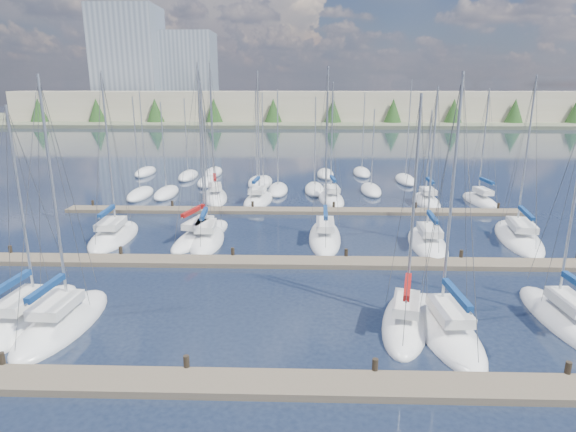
{
  "coord_description": "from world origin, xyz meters",
  "views": [
    {
      "loc": [
        0.86,
        -15.05,
        11.95
      ],
      "look_at": [
        0.0,
        14.0,
        4.0
      ],
      "focal_mm": 30.0,
      "sensor_mm": 36.0,
      "label": 1
    }
  ],
  "objects_px": {
    "sailboat_r": "(480,201)",
    "sailboat_p": "(331,199)",
    "sailboat_k": "(325,237)",
    "sailboat_b": "(29,318)",
    "sailboat_e": "(445,328)",
    "sailboat_n": "(215,196)",
    "sailboat_c": "(63,322)",
    "sailboat_i": "(201,235)",
    "sailboat_f": "(563,319)",
    "sailboat_q": "(426,201)",
    "sailboat_o": "(258,200)",
    "sailboat_m": "(518,238)",
    "sailboat_d": "(405,321)",
    "sailboat_l": "(427,243)",
    "sailboat_h": "(114,236)",
    "sailboat_j": "(207,239)"
  },
  "relations": [
    {
      "from": "sailboat_r",
      "to": "sailboat_p",
      "type": "distance_m",
      "value": 15.55
    },
    {
      "from": "sailboat_k",
      "to": "sailboat_b",
      "type": "bearing_deg",
      "value": -136.32
    },
    {
      "from": "sailboat_e",
      "to": "sailboat_n",
      "type": "bearing_deg",
      "value": 116.75
    },
    {
      "from": "sailboat_p",
      "to": "sailboat_c",
      "type": "height_order",
      "value": "sailboat_c"
    },
    {
      "from": "sailboat_b",
      "to": "sailboat_i",
      "type": "xyz_separation_m",
      "value": [
        6.13,
        14.4,
        0.02
      ]
    },
    {
      "from": "sailboat_f",
      "to": "sailboat_b",
      "type": "bearing_deg",
      "value": 179.3
    },
    {
      "from": "sailboat_q",
      "to": "sailboat_b",
      "type": "bearing_deg",
      "value": -134.98
    },
    {
      "from": "sailboat_f",
      "to": "sailboat_e",
      "type": "height_order",
      "value": "sailboat_e"
    },
    {
      "from": "sailboat_o",
      "to": "sailboat_c",
      "type": "bearing_deg",
      "value": -99.05
    },
    {
      "from": "sailboat_m",
      "to": "sailboat_k",
      "type": "bearing_deg",
      "value": -168.84
    },
    {
      "from": "sailboat_m",
      "to": "sailboat_f",
      "type": "height_order",
      "value": "sailboat_m"
    },
    {
      "from": "sailboat_d",
      "to": "sailboat_l",
      "type": "xyz_separation_m",
      "value": [
        4.34,
        12.87,
        -0.01
      ]
    },
    {
      "from": "sailboat_b",
      "to": "sailboat_d",
      "type": "bearing_deg",
      "value": 3.77
    },
    {
      "from": "sailboat_o",
      "to": "sailboat_i",
      "type": "height_order",
      "value": "sailboat_i"
    },
    {
      "from": "sailboat_m",
      "to": "sailboat_l",
      "type": "relative_size",
      "value": 1.07
    },
    {
      "from": "sailboat_q",
      "to": "sailboat_h",
      "type": "bearing_deg",
      "value": -154.96
    },
    {
      "from": "sailboat_b",
      "to": "sailboat_j",
      "type": "bearing_deg",
      "value": 66.85
    },
    {
      "from": "sailboat_o",
      "to": "sailboat_k",
      "type": "bearing_deg",
      "value": -56.1
    },
    {
      "from": "sailboat_e",
      "to": "sailboat_b",
      "type": "bearing_deg",
      "value": 175.36
    },
    {
      "from": "sailboat_c",
      "to": "sailboat_i",
      "type": "xyz_separation_m",
      "value": [
        4.09,
        14.87,
        0.02
      ]
    },
    {
      "from": "sailboat_e",
      "to": "sailboat_j",
      "type": "distance_m",
      "value": 20.35
    },
    {
      "from": "sailboat_b",
      "to": "sailboat_i",
      "type": "relative_size",
      "value": 0.82
    },
    {
      "from": "sailboat_b",
      "to": "sailboat_f",
      "type": "relative_size",
      "value": 0.99
    },
    {
      "from": "sailboat_f",
      "to": "sailboat_o",
      "type": "bearing_deg",
      "value": 122.86
    },
    {
      "from": "sailboat_r",
      "to": "sailboat_d",
      "type": "xyz_separation_m",
      "value": [
        -13.31,
        -26.88,
        -0.0
      ]
    },
    {
      "from": "sailboat_r",
      "to": "sailboat_i",
      "type": "relative_size",
      "value": 0.86
    },
    {
      "from": "sailboat_o",
      "to": "sailboat_j",
      "type": "distance_m",
      "value": 13.64
    },
    {
      "from": "sailboat_b",
      "to": "sailboat_e",
      "type": "distance_m",
      "value": 21.47
    },
    {
      "from": "sailboat_o",
      "to": "sailboat_e",
      "type": "distance_m",
      "value": 29.82
    },
    {
      "from": "sailboat_e",
      "to": "sailboat_q",
      "type": "height_order",
      "value": "sailboat_e"
    },
    {
      "from": "sailboat_p",
      "to": "sailboat_h",
      "type": "bearing_deg",
      "value": -148.05
    },
    {
      "from": "sailboat_k",
      "to": "sailboat_l",
      "type": "relative_size",
      "value": 1.11
    },
    {
      "from": "sailboat_p",
      "to": "sailboat_o",
      "type": "relative_size",
      "value": 0.93
    },
    {
      "from": "sailboat_h",
      "to": "sailboat_l",
      "type": "bearing_deg",
      "value": -5.12
    },
    {
      "from": "sailboat_c",
      "to": "sailboat_l",
      "type": "relative_size",
      "value": 1.05
    },
    {
      "from": "sailboat_j",
      "to": "sailboat_f",
      "type": "bearing_deg",
      "value": -35.99
    },
    {
      "from": "sailboat_d",
      "to": "sailboat_i",
      "type": "xyz_separation_m",
      "value": [
        -13.5,
        14.27,
        0.0
      ]
    },
    {
      "from": "sailboat_o",
      "to": "sailboat_f",
      "type": "xyz_separation_m",
      "value": [
        18.24,
        -26.22,
        -0.01
      ]
    },
    {
      "from": "sailboat_e",
      "to": "sailboat_i",
      "type": "xyz_separation_m",
      "value": [
        -15.33,
        14.95,
        0.01
      ]
    },
    {
      "from": "sailboat_e",
      "to": "sailboat_q",
      "type": "relative_size",
      "value": 1.29
    },
    {
      "from": "sailboat_b",
      "to": "sailboat_j",
      "type": "distance_m",
      "value": 15.1
    },
    {
      "from": "sailboat_d",
      "to": "sailboat_f",
      "type": "xyz_separation_m",
      "value": [
        8.26,
        0.49,
        -0.01
      ]
    },
    {
      "from": "sailboat_d",
      "to": "sailboat_f",
      "type": "bearing_deg",
      "value": 17.31
    },
    {
      "from": "sailboat_i",
      "to": "sailboat_j",
      "type": "bearing_deg",
      "value": -40.12
    },
    {
      "from": "sailboat_i",
      "to": "sailboat_n",
      "type": "distance_m",
      "value": 14.03
    },
    {
      "from": "sailboat_k",
      "to": "sailboat_h",
      "type": "xyz_separation_m",
      "value": [
        -16.99,
        -0.33,
        -0.01
      ]
    },
    {
      "from": "sailboat_q",
      "to": "sailboat_n",
      "type": "distance_m",
      "value": 22.56
    },
    {
      "from": "sailboat_d",
      "to": "sailboat_n",
      "type": "distance_m",
      "value": 31.9
    },
    {
      "from": "sailboat_b",
      "to": "sailboat_c",
      "type": "height_order",
      "value": "sailboat_c"
    },
    {
      "from": "sailboat_b",
      "to": "sailboat_j",
      "type": "xyz_separation_m",
      "value": [
        6.75,
        13.51,
        0.01
      ]
    }
  ]
}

